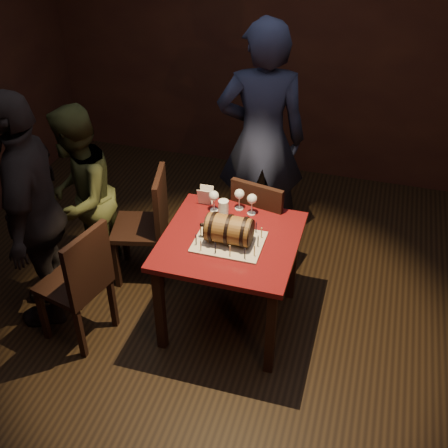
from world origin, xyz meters
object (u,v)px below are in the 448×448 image
object	(u,v)px
person_left_rear	(80,198)
pint_of_ale	(223,210)
chair_back	(261,225)
pub_table	(230,251)
wine_glass_right	(252,200)
barrel_cake	(229,230)
person_back	(261,141)
wine_glass_mid	(239,195)
chair_left_rear	(149,221)
person_left_front	(34,213)
chair_left_front	(81,280)
wine_glass_left	(214,197)

from	to	relation	value
person_left_rear	pint_of_ale	bearing A→B (deg)	80.25
pint_of_ale	chair_back	size ratio (longest dim) A/B	0.16
pub_table	wine_glass_right	size ratio (longest dim) A/B	5.59
barrel_cake	person_back	xyz separation A→B (m)	(-0.04, 1.08, 0.11)
barrel_cake	wine_glass_mid	bearing A→B (deg)	95.58
chair_left_rear	person_back	xyz separation A→B (m)	(0.70, 0.70, 0.44)
pub_table	person_left_front	bearing A→B (deg)	-169.05
wine_glass_right	pint_of_ale	distance (m)	0.21
person_left_rear	wine_glass_mid	bearing A→B (deg)	87.59
chair_left_rear	wine_glass_right	bearing A→B (deg)	-0.64
chair_left_rear	person_left_front	xyz separation A→B (m)	(-0.56, -0.58, 0.35)
pub_table	person_back	world-z (taller)	person_back
chair_back	pub_table	bearing A→B (deg)	-100.46
barrel_cake	chair_left_front	distance (m)	1.05
wine_glass_right	person_left_rear	distance (m)	1.31
pub_table	wine_glass_right	distance (m)	0.40
pub_table	pint_of_ale	xyz separation A→B (m)	(-0.11, 0.20, 0.18)
pub_table	wine_glass_left	size ratio (longest dim) A/B	5.59
barrel_cake	chair_left_front	size ratio (longest dim) A/B	0.38
barrel_cake	pint_of_ale	world-z (taller)	barrel_cake
wine_glass_right	person_back	world-z (taller)	person_back
chair_left_front	person_back	world-z (taller)	person_back
pint_of_ale	wine_glass_left	bearing A→B (deg)	139.07
barrel_cake	chair_back	world-z (taller)	barrel_cake
person_back	pint_of_ale	bearing A→B (deg)	70.49
chair_back	person_left_rear	bearing A→B (deg)	-166.33
chair_left_rear	barrel_cake	bearing A→B (deg)	-26.93
pub_table	barrel_cake	world-z (taller)	barrel_cake
pub_table	person_back	xyz separation A→B (m)	(-0.04, 1.03, 0.32)
person_left_rear	chair_left_rear	bearing A→B (deg)	95.05
pub_table	wine_glass_left	world-z (taller)	wine_glass_left
wine_glass_left	wine_glass_right	bearing A→B (deg)	7.79
wine_glass_left	person_back	size ratio (longest dim) A/B	0.08
wine_glass_left	chair_back	size ratio (longest dim) A/B	0.17
chair_left_rear	person_left_front	bearing A→B (deg)	-133.91
pint_of_ale	chair_left_front	world-z (taller)	chair_left_front
barrel_cake	chair_back	size ratio (longest dim) A/B	0.38
wine_glass_mid	chair_left_front	bearing A→B (deg)	-137.97
wine_glass_right	wine_glass_mid	bearing A→B (deg)	160.29
pint_of_ale	chair_back	distance (m)	0.48
wine_glass_right	person_left_front	distance (m)	1.48
pub_table	pint_of_ale	bearing A→B (deg)	117.83
pub_table	wine_glass_right	xyz separation A→B (m)	(0.07, 0.32, 0.23)
barrel_cake	wine_glass_mid	distance (m)	0.41
wine_glass_left	wine_glass_right	world-z (taller)	same
pub_table	person_left_rear	size ratio (longest dim) A/B	0.62
pub_table	wine_glass_mid	xyz separation A→B (m)	(-0.04, 0.36, 0.23)
chair_back	person_left_front	world-z (taller)	person_left_front
wine_glass_right	person_left_front	xyz separation A→B (m)	(-1.37, -0.57, 0.00)
wine_glass_right	wine_glass_left	bearing A→B (deg)	-172.21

